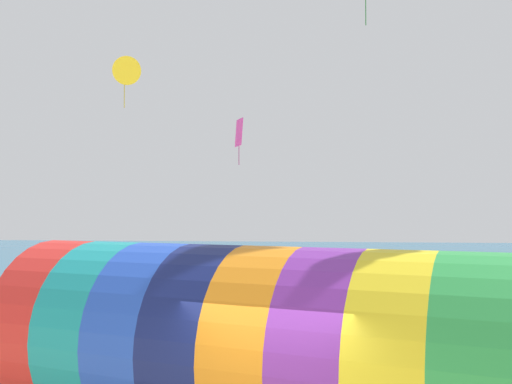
# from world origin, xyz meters

# --- Properties ---
(sea) EXTENTS (120.00, 40.00, 0.10)m
(sea) POSITION_xyz_m (0.00, 41.87, 0.05)
(sea) COLOR #236084
(sea) RESTS_ON ground
(giant_inflatable_tube) EXTENTS (9.02, 5.74, 3.26)m
(giant_inflatable_tube) POSITION_xyz_m (-0.42, 1.69, 1.63)
(giant_inflatable_tube) COLOR red
(giant_inflatable_tube) RESTS_ON ground
(kite_yellow_delta) EXTENTS (1.69, 1.81, 2.29)m
(kite_yellow_delta) POSITION_xyz_m (-7.04, 14.68, 9.64)
(kite_yellow_delta) COLOR yellow
(kite_magenta_diamond) EXTENTS (0.44, 0.75, 1.92)m
(kite_magenta_diamond) POSITION_xyz_m (-2.40, 15.51, 7.08)
(kite_magenta_diamond) COLOR #D1339E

